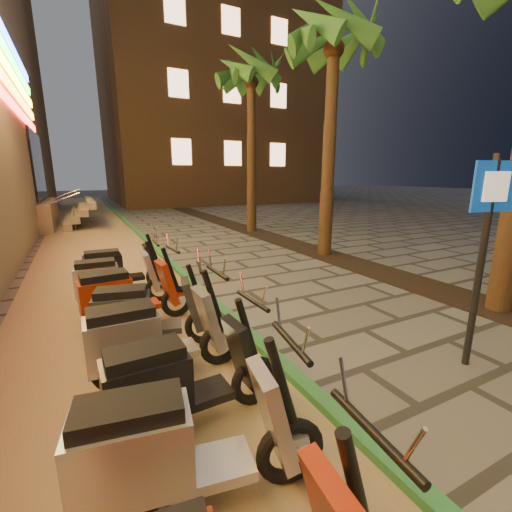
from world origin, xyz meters
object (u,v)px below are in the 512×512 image
scooter_9 (143,315)px  scooter_12 (117,269)px  scooter_7 (177,381)px  scooter_8 (149,338)px  pedestrian_sign (486,235)px  scooter_11 (113,281)px  scooter_10 (124,296)px  scooter_6 (176,448)px

scooter_9 → scooter_12: bearing=104.9°
scooter_7 → scooter_8: 0.93m
pedestrian_sign → scooter_8: (-3.68, 1.46, -1.14)m
scooter_7 → scooter_12: (-0.07, 4.44, -0.01)m
scooter_7 → scooter_11: (-0.22, 3.60, -0.01)m
pedestrian_sign → scooter_9: 4.44m
scooter_11 → scooter_9: bearing=-81.2°
pedestrian_sign → scooter_11: bearing=147.0°
scooter_7 → scooter_10: size_ratio=0.98×
scooter_6 → scooter_10: 3.45m
pedestrian_sign → scooter_9: size_ratio=1.54×
scooter_6 → scooter_11: scooter_6 is taller
pedestrian_sign → scooter_7: 3.83m
scooter_7 → scooter_11: size_ratio=1.01×
scooter_7 → scooter_9: scooter_7 is taller
scooter_6 → scooter_11: (-0.01, 4.41, -0.03)m
pedestrian_sign → scooter_12: 6.29m
scooter_6 → scooter_11: size_ratio=1.06×
scooter_11 → scooter_12: size_ratio=1.01×
scooter_9 → scooter_11: (-0.22, 1.84, 0.00)m
scooter_7 → pedestrian_sign: bearing=-10.7°
scooter_6 → scooter_7: bearing=84.7°
pedestrian_sign → scooter_9: pedestrian_sign is taller
pedestrian_sign → scooter_12: bearing=140.6°
scooter_8 → scooter_11: bearing=92.9°
scooter_6 → scooter_7: 0.84m
scooter_7 → scooter_12: bearing=88.5°
pedestrian_sign → scooter_10: 5.05m
scooter_8 → scooter_7: bearing=-86.0°
scooter_9 → scooter_12: scooter_9 is taller
scooter_9 → scooter_8: bearing=-81.1°
pedestrian_sign → scooter_8: 4.12m
scooter_11 → scooter_12: (0.16, 0.84, -0.00)m
scooter_9 → pedestrian_sign: bearing=-18.9°
scooter_11 → pedestrian_sign: bearing=-45.2°
scooter_9 → scooter_12: (-0.06, 2.68, -0.00)m
scooter_6 → scooter_12: bearing=97.9°
scooter_10 → scooter_8: bearing=-92.6°
scooter_9 → scooter_10: scooter_10 is taller
pedestrian_sign → scooter_8: pedestrian_sign is taller
scooter_12 → scooter_10: bearing=-91.4°
pedestrian_sign → scooter_8: bearing=172.5°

